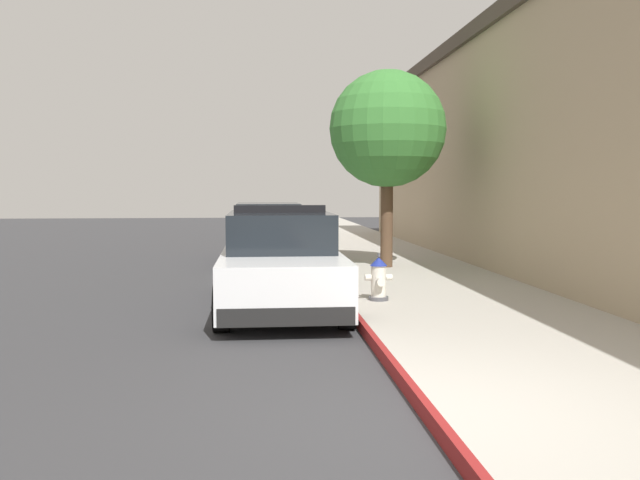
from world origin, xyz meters
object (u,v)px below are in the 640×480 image
at_px(police_cruiser, 280,263).
at_px(parked_car_silver_ahead, 268,234).
at_px(street_tree, 387,130).
at_px(fire_hydrant, 379,279).

bearing_deg(police_cruiser, parked_car_silver_ahead, 90.63).
distance_m(police_cruiser, parked_car_silver_ahead, 7.15).
relative_size(police_cruiser, street_tree, 1.08).
relative_size(police_cruiser, fire_hydrant, 6.37).
bearing_deg(police_cruiser, fire_hydrant, -9.85).
bearing_deg(parked_car_silver_ahead, street_tree, -46.97).
height_order(parked_car_silver_ahead, fire_hydrant, parked_car_silver_ahead).
xyz_separation_m(parked_car_silver_ahead, street_tree, (2.67, -2.86, 2.54)).
xyz_separation_m(police_cruiser, street_tree, (2.59, 4.30, 2.54)).
distance_m(police_cruiser, fire_hydrant, 1.62).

